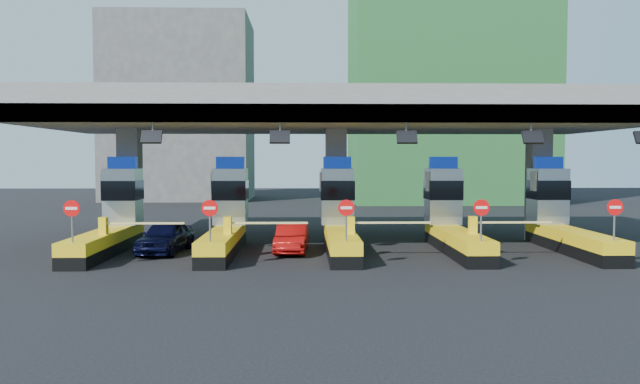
{
  "coord_description": "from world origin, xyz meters",
  "views": [
    {
      "loc": [
        -1.54,
        -27.41,
        4.03
      ],
      "look_at": [
        -0.85,
        0.0,
        2.59
      ],
      "focal_mm": 35.0,
      "sensor_mm": 36.0,
      "label": 1
    }
  ],
  "objects": [
    {
      "name": "van",
      "position": [
        -7.55,
        -0.48,
        0.69
      ],
      "size": [
        2.1,
        4.23,
        1.39
      ],
      "primitive_type": "imported",
      "rotation": [
        0.0,
        0.0,
        -0.12
      ],
      "color": "black",
      "rests_on": "ground"
    },
    {
      "name": "ground",
      "position": [
        0.0,
        0.0,
        0.0
      ],
      "size": [
        120.0,
        120.0,
        0.0
      ],
      "primitive_type": "plane",
      "color": "black",
      "rests_on": "ground"
    },
    {
      "name": "toll_canopy",
      "position": [
        0.0,
        2.87,
        6.13
      ],
      "size": [
        28.0,
        12.09,
        7.0
      ],
      "color": "slate",
      "rests_on": "ground"
    },
    {
      "name": "bg_building_concrete",
      "position": [
        -14.0,
        36.0,
        9.0
      ],
      "size": [
        14.0,
        10.0,
        18.0
      ],
      "primitive_type": "cube",
      "color": "#4C4C49",
      "rests_on": "ground"
    },
    {
      "name": "red_car",
      "position": [
        -2.09,
        -0.57,
        0.61
      ],
      "size": [
        1.49,
        3.76,
        1.22
      ],
      "primitive_type": "imported",
      "rotation": [
        0.0,
        0.0,
        -0.06
      ],
      "color": "#A20D0C",
      "rests_on": "ground"
    },
    {
      "name": "toll_lane_far_left",
      "position": [
        -10.0,
        0.28,
        1.4
      ],
      "size": [
        4.43,
        8.0,
        4.16
      ],
      "color": "black",
      "rests_on": "ground"
    },
    {
      "name": "bg_building_scaffold",
      "position": [
        12.0,
        32.0,
        14.0
      ],
      "size": [
        18.0,
        12.0,
        28.0
      ],
      "primitive_type": "cube",
      "color": "#1E5926",
      "rests_on": "ground"
    },
    {
      "name": "toll_lane_far_right",
      "position": [
        10.0,
        0.28,
        1.4
      ],
      "size": [
        4.43,
        8.0,
        4.16
      ],
      "color": "black",
      "rests_on": "ground"
    },
    {
      "name": "toll_lane_right",
      "position": [
        5.0,
        0.28,
        1.4
      ],
      "size": [
        4.43,
        8.0,
        4.16
      ],
      "color": "black",
      "rests_on": "ground"
    },
    {
      "name": "toll_lane_center",
      "position": [
        0.0,
        0.28,
        1.4
      ],
      "size": [
        4.43,
        8.0,
        4.16
      ],
      "color": "black",
      "rests_on": "ground"
    },
    {
      "name": "toll_lane_left",
      "position": [
        -5.0,
        0.28,
        1.4
      ],
      "size": [
        4.43,
        8.0,
        4.16
      ],
      "color": "black",
      "rests_on": "ground"
    }
  ]
}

